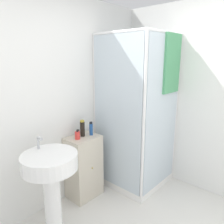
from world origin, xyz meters
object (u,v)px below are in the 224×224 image
object	(u,v)px
soap_dispenser	(77,135)
shampoo_bottle_tall_black	(82,128)
sink	(51,175)
shampoo_bottle_blue	(91,129)

from	to	relation	value
soap_dispenser	shampoo_bottle_tall_black	distance (m)	0.13
sink	shampoo_bottle_blue	bearing A→B (deg)	17.66
soap_dispenser	shampoo_bottle_tall_black	xyz separation A→B (m)	(0.11, 0.04, 0.05)
sink	shampoo_bottle_tall_black	bearing A→B (deg)	23.87
shampoo_bottle_tall_black	shampoo_bottle_blue	distance (m)	0.11
shampoo_bottle_blue	shampoo_bottle_tall_black	bearing A→B (deg)	152.61
sink	soap_dispenser	world-z (taller)	sink
shampoo_bottle_tall_black	sink	bearing A→B (deg)	-156.13
sink	shampoo_bottle_tall_black	distance (m)	0.78
shampoo_bottle_tall_black	soap_dispenser	bearing A→B (deg)	-162.42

